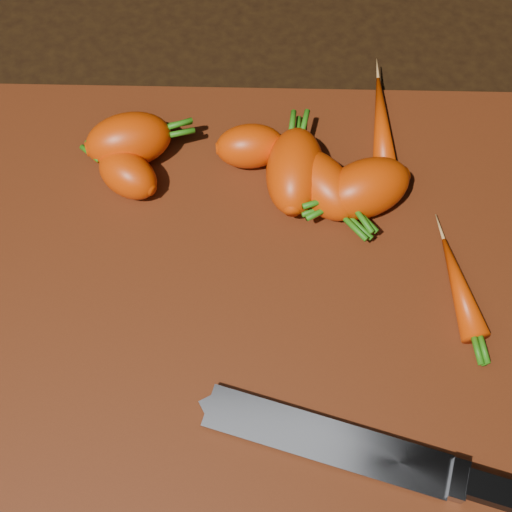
{
  "coord_description": "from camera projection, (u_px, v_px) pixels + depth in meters",
  "views": [
    {
      "loc": [
        0.01,
        -0.26,
        0.54
      ],
      "look_at": [
        0.0,
        0.01,
        0.03
      ],
      "focal_mm": 50.0,
      "sensor_mm": 36.0,
      "label": 1
    }
  ],
  "objects": [
    {
      "name": "carrot_4",
      "position": [
        366.0,
        188.0,
        0.59
      ],
      "size": [
        0.09,
        0.08,
        0.05
      ],
      "primitive_type": "ellipsoid",
      "rotation": [
        0.0,
        0.0,
        3.57
      ],
      "color": "#DF3F07",
      "rests_on": "cutting_board"
    },
    {
      "name": "carrot_5",
      "position": [
        250.0,
        146.0,
        0.62
      ],
      "size": [
        0.06,
        0.05,
        0.04
      ],
      "primitive_type": "ellipsoid",
      "rotation": [
        0.0,
        0.0,
        0.11
      ],
      "color": "#DF3F07",
      "rests_on": "cutting_board"
    },
    {
      "name": "carrot_1",
      "position": [
        128.0,
        175.0,
        0.61
      ],
      "size": [
        0.07,
        0.06,
        0.04
      ],
      "primitive_type": "ellipsoid",
      "rotation": [
        0.0,
        0.0,
        2.53
      ],
      "color": "#DF3F07",
      "rests_on": "cutting_board"
    },
    {
      "name": "carrot_6",
      "position": [
        382.0,
        126.0,
        0.64
      ],
      "size": [
        0.02,
        0.11,
        0.02
      ],
      "primitive_type": "ellipsoid",
      "rotation": [
        0.0,
        0.0,
        1.57
      ],
      "color": "#DF3F07",
      "rests_on": "cutting_board"
    },
    {
      "name": "knife",
      "position": [
        350.0,
        448.0,
        0.51
      ],
      "size": [
        0.29,
        0.1,
        0.02
      ],
      "rotation": [
        0.0,
        0.0,
        -0.28
      ],
      "color": "gray",
      "rests_on": "cutting_board"
    },
    {
      "name": "carrot_7",
      "position": [
        459.0,
        287.0,
        0.57
      ],
      "size": [
        0.04,
        0.09,
        0.02
      ],
      "primitive_type": "ellipsoid",
      "rotation": [
        0.0,
        0.0,
        1.75
      ],
      "color": "#DF3F07",
      "rests_on": "cutting_board"
    },
    {
      "name": "carrot_0",
      "position": [
        129.0,
        140.0,
        0.62
      ],
      "size": [
        0.09,
        0.07,
        0.05
      ],
      "primitive_type": "ellipsoid",
      "rotation": [
        0.0,
        0.0,
        0.29
      ],
      "color": "#DF3F07",
      "rests_on": "cutting_board"
    },
    {
      "name": "cutting_board",
      "position": [
        256.0,
        280.0,
        0.59
      ],
      "size": [
        0.5,
        0.4,
        0.01
      ],
      "primitive_type": "cube",
      "color": "#64280E",
      "rests_on": "ground"
    },
    {
      "name": "ground",
      "position": [
        256.0,
        286.0,
        0.6
      ],
      "size": [
        2.0,
        2.0,
        0.01
      ],
      "primitive_type": "cube",
      "color": "black"
    },
    {
      "name": "carrot_2",
      "position": [
        321.0,
        184.0,
        0.6
      ],
      "size": [
        0.08,
        0.09,
        0.05
      ],
      "primitive_type": "ellipsoid",
      "rotation": [
        0.0,
        0.0,
        -0.89
      ],
      "color": "#DF3F07",
      "rests_on": "cutting_board"
    },
    {
      "name": "carrot_3",
      "position": [
        295.0,
        171.0,
        0.6
      ],
      "size": [
        0.05,
        0.09,
        0.05
      ],
      "primitive_type": "ellipsoid",
      "rotation": [
        0.0,
        0.0,
        1.5
      ],
      "color": "#DF3F07",
      "rests_on": "cutting_board"
    }
  ]
}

